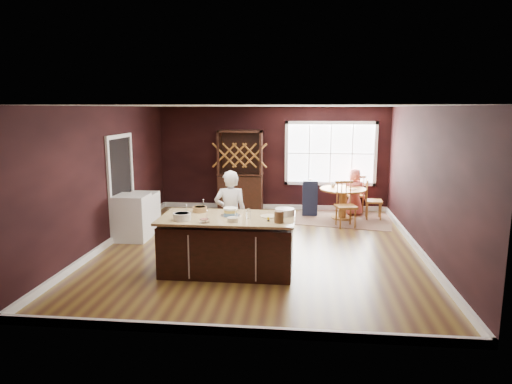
% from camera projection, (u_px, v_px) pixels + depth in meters
% --- Properties ---
extents(room_shell, '(7.00, 7.00, 7.00)m').
position_uv_depth(room_shell, '(260.00, 179.00, 8.57)').
color(room_shell, brown).
rests_on(room_shell, ground).
extents(window, '(2.36, 0.10, 1.66)m').
position_uv_depth(window, '(331.00, 154.00, 11.79)').
color(window, white).
rests_on(window, room_shell).
extents(doorway, '(0.08, 1.26, 2.13)m').
position_uv_depth(doorway, '(122.00, 188.00, 9.52)').
color(doorway, white).
rests_on(doorway, room_shell).
extents(kitchen_island, '(2.19, 1.15, 0.92)m').
position_uv_depth(kitchen_island, '(228.00, 245.00, 7.50)').
color(kitchen_island, '#371611').
rests_on(kitchen_island, ground).
extents(dining_table, '(1.11, 1.11, 0.75)m').
position_uv_depth(dining_table, '(343.00, 197.00, 11.03)').
color(dining_table, brown).
rests_on(dining_table, ground).
extents(baker, '(0.61, 0.43, 1.59)m').
position_uv_depth(baker, '(231.00, 214.00, 8.15)').
color(baker, silver).
rests_on(baker, ground).
extents(layer_cake, '(0.33, 0.33, 0.13)m').
position_uv_depth(layer_cake, '(231.00, 212.00, 7.47)').
color(layer_cake, white).
rests_on(layer_cake, kitchen_island).
extents(bowl_blue, '(0.28, 0.28, 0.11)m').
position_uv_depth(bowl_blue, '(182.00, 216.00, 7.20)').
color(bowl_blue, silver).
rests_on(bowl_blue, kitchen_island).
extents(bowl_yellow, '(0.24, 0.24, 0.09)m').
position_uv_depth(bowl_yellow, '(200.00, 209.00, 7.75)').
color(bowl_yellow, '#A5714B').
rests_on(bowl_yellow, kitchen_island).
extents(bowl_pink, '(0.16, 0.16, 0.06)m').
position_uv_depth(bowl_pink, '(204.00, 221.00, 7.04)').
color(bowl_pink, silver).
rests_on(bowl_pink, kitchen_island).
extents(bowl_olive, '(0.17, 0.17, 0.07)m').
position_uv_depth(bowl_olive, '(233.00, 220.00, 7.09)').
color(bowl_olive, beige).
rests_on(bowl_olive, kitchen_island).
extents(drinking_glass, '(0.08, 0.08, 0.16)m').
position_uv_depth(drinking_glass, '(248.00, 214.00, 7.26)').
color(drinking_glass, white).
rests_on(drinking_glass, kitchen_island).
extents(dinner_plate, '(0.28, 0.28, 0.02)m').
position_uv_depth(dinner_plate, '(269.00, 216.00, 7.41)').
color(dinner_plate, '#F8E3B7').
rests_on(dinner_plate, kitchen_island).
extents(white_tub, '(0.33, 0.33, 0.11)m').
position_uv_depth(white_tub, '(285.00, 212.00, 7.51)').
color(white_tub, white).
rests_on(white_tub, kitchen_island).
extents(stoneware_crock, '(0.15, 0.15, 0.18)m').
position_uv_depth(stoneware_crock, '(279.00, 217.00, 7.02)').
color(stoneware_crock, brown).
rests_on(stoneware_crock, kitchen_island).
extents(toy_figurine, '(0.04, 0.04, 0.07)m').
position_uv_depth(toy_figurine, '(268.00, 219.00, 7.10)').
color(toy_figurine, yellow).
rests_on(toy_figurine, kitchen_island).
extents(rug, '(2.69, 2.27, 0.01)m').
position_uv_depth(rug, '(342.00, 218.00, 11.13)').
color(rug, brown).
rests_on(rug, ground).
extents(chair_east, '(0.41, 0.43, 0.98)m').
position_uv_depth(chair_east, '(374.00, 199.00, 11.01)').
color(chair_east, '#915924').
rests_on(chair_east, ground).
extents(chair_south, '(0.52, 0.50, 1.05)m').
position_uv_depth(chair_south, '(346.00, 204.00, 10.26)').
color(chair_south, brown).
rests_on(chair_south, ground).
extents(chair_north, '(0.49, 0.48, 0.99)m').
position_uv_depth(chair_north, '(355.00, 194.00, 11.70)').
color(chair_north, brown).
rests_on(chair_north, ground).
extents(seated_woman, '(0.62, 0.44, 1.18)m').
position_uv_depth(seated_woman, '(354.00, 192.00, 11.41)').
color(seated_woman, '#CD5E59').
rests_on(seated_woman, ground).
extents(high_chair, '(0.38, 0.38, 0.92)m').
position_uv_depth(high_chair, '(310.00, 197.00, 11.45)').
color(high_chair, '#1E233D').
rests_on(high_chair, ground).
extents(toddler, '(0.18, 0.14, 0.26)m').
position_uv_depth(toddler, '(312.00, 183.00, 11.40)').
color(toddler, '#8CA5BF').
rests_on(toddler, high_chair).
extents(table_plate, '(0.20, 0.20, 0.02)m').
position_uv_depth(table_plate, '(353.00, 189.00, 10.86)').
color(table_plate, beige).
rests_on(table_plate, dining_table).
extents(table_cup, '(0.14, 0.14, 0.09)m').
position_uv_depth(table_cup, '(333.00, 185.00, 11.15)').
color(table_cup, silver).
rests_on(table_cup, dining_table).
extents(hutch, '(1.15, 0.48, 2.10)m').
position_uv_depth(hutch, '(240.00, 171.00, 11.86)').
color(hutch, '#341E0F').
rests_on(hutch, ground).
extents(washer, '(0.64, 0.62, 0.93)m').
position_uv_depth(washer, '(132.00, 217.00, 9.28)').
color(washer, white).
rests_on(washer, ground).
extents(dryer, '(0.59, 0.57, 0.86)m').
position_uv_depth(dryer, '(143.00, 212.00, 9.91)').
color(dryer, white).
rests_on(dryer, ground).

